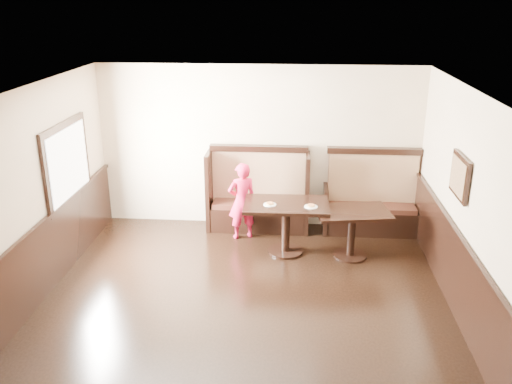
# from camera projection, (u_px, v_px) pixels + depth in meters

# --- Properties ---
(ground) EXTENTS (7.00, 7.00, 0.00)m
(ground) POSITION_uv_depth(u_px,v_px,m) (238.00, 337.00, 6.49)
(ground) COLOR black
(ground) RESTS_ON ground
(room_shell) EXTENTS (7.00, 7.00, 7.00)m
(room_shell) POSITION_uv_depth(u_px,v_px,m) (216.00, 275.00, 6.54)
(room_shell) COLOR beige
(room_shell) RESTS_ON ground
(booth_main) EXTENTS (1.75, 0.72, 1.45)m
(booth_main) POSITION_uv_depth(u_px,v_px,m) (258.00, 199.00, 9.40)
(booth_main) COLOR black
(booth_main) RESTS_ON ground
(booth_neighbor) EXTENTS (1.65, 0.72, 1.45)m
(booth_neighbor) POSITION_uv_depth(u_px,v_px,m) (371.00, 205.00, 9.27)
(booth_neighbor) COLOR black
(booth_neighbor) RESTS_ON ground
(table_main) EXTENTS (1.31, 0.83, 0.83)m
(table_main) POSITION_uv_depth(u_px,v_px,m) (286.00, 215.00, 8.42)
(table_main) COLOR black
(table_main) RESTS_ON ground
(table_neighbor) EXTENTS (1.21, 0.89, 0.77)m
(table_neighbor) POSITION_uv_depth(u_px,v_px,m) (352.00, 222.00, 8.30)
(table_neighbor) COLOR black
(table_neighbor) RESTS_ON ground
(child) EXTENTS (0.56, 0.47, 1.31)m
(child) POSITION_uv_depth(u_px,v_px,m) (242.00, 201.00, 8.95)
(child) COLOR #CD153F
(child) RESTS_ON ground
(pizza_plate_left) EXTENTS (0.20, 0.20, 0.04)m
(pizza_plate_left) POSITION_uv_depth(u_px,v_px,m) (270.00, 204.00, 8.29)
(pizza_plate_left) COLOR white
(pizza_plate_left) RESTS_ON table_main
(pizza_plate_right) EXTENTS (0.20, 0.20, 0.04)m
(pizza_plate_right) POSITION_uv_depth(u_px,v_px,m) (311.00, 206.00, 8.21)
(pizza_plate_right) COLOR white
(pizza_plate_right) RESTS_ON table_main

